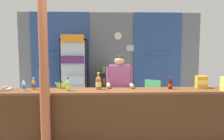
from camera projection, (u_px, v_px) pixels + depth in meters
ground_plane at (113, 123)px, 4.63m from camera, size 8.23×8.23×0.00m
back_wall_curtained at (110, 57)px, 6.44m from camera, size 5.49×0.22×2.74m
stall_counter at (117, 111)px, 3.62m from camera, size 4.19×0.50×0.91m
timber_post at (44, 73)px, 3.25m from camera, size 0.17×0.15×2.63m
drink_fridge at (74, 68)px, 5.87m from camera, size 0.71×0.70×2.02m
bottle_shelf_rack at (106, 85)px, 6.18m from camera, size 0.48×0.28×1.15m
plastic_lawn_chair at (154, 93)px, 5.45m from camera, size 0.61×0.61×0.86m
shopkeeper at (119, 84)px, 4.10m from camera, size 0.51×0.42×1.50m
soda_bottle_iced_tea at (98, 82)px, 3.73m from camera, size 0.10×0.10×0.30m
soda_bottle_lime_soda at (68, 85)px, 3.59m from camera, size 0.07×0.07×0.23m
soda_bottle_cola at (170, 84)px, 3.78m from camera, size 0.07×0.07×0.23m
soda_bottle_orange_soda at (34, 84)px, 3.72m from camera, size 0.06×0.06×0.22m
soda_bottle_water at (24, 85)px, 3.59m from camera, size 0.06×0.06×0.22m
snack_box_choco_powder at (201, 82)px, 3.88m from camera, size 0.20×0.12×0.22m
pastry_tray at (1, 89)px, 3.68m from camera, size 0.34×0.34×0.07m
banana_bunch at (62, 85)px, 3.82m from camera, size 0.27×0.06×0.16m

